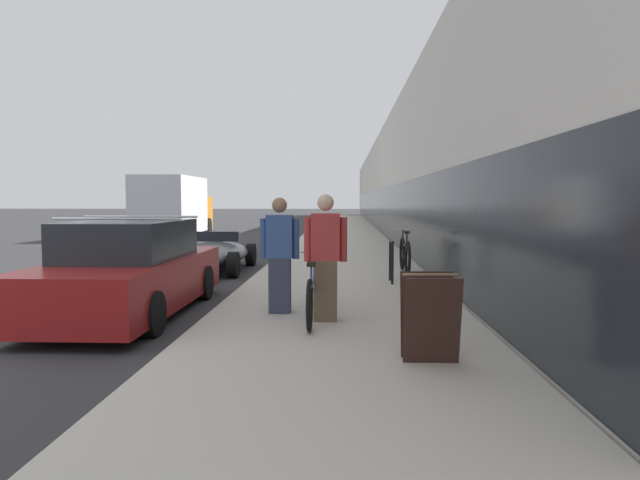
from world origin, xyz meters
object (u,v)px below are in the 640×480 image
vintage_roadster_curbside (211,255)px  moving_truck (174,207)px  sandwich_board_sign (430,317)px  parked_sedan_curbside (130,272)px  person_rider (325,258)px  person_bystander (280,255)px  cruiser_bike_nearest (405,255)px  bike_rack_hoop (391,257)px  tandem_bicycle (314,290)px

vintage_roadster_curbside → moving_truck: size_ratio=0.67×
sandwich_board_sign → parked_sedan_curbside: size_ratio=0.19×
person_rider → person_bystander: size_ratio=1.02×
cruiser_bike_nearest → sandwich_board_sign: (-0.49, -7.01, 0.04)m
moving_truck → cruiser_bike_nearest: bearing=-56.3°
bike_rack_hoop → parked_sedan_curbside: parked_sedan_curbside is taller
tandem_bicycle → person_bystander: size_ratio=1.64×
moving_truck → parked_sedan_curbside: bearing=-75.2°
tandem_bicycle → parked_sedan_curbside: parked_sedan_curbside is taller
moving_truck → bike_rack_hoop: bearing=-59.9°
tandem_bicycle → person_bystander: bearing=161.5°
vintage_roadster_curbside → moving_truck: (-4.91, 13.15, 1.04)m
sandwich_board_sign → moving_truck: bearing=113.1°
tandem_bicycle → sandwich_board_sign: 2.59m
person_rider → parked_sedan_curbside: bearing=162.9°
vintage_roadster_curbside → cruiser_bike_nearest: bearing=-14.8°
bike_rack_hoop → moving_truck: bearing=120.1°
tandem_bicycle → moving_truck: bearing=112.2°
person_bystander → cruiser_bike_nearest: size_ratio=0.88×
bike_rack_hoop → person_rider: bearing=-108.0°
moving_truck → person_bystander: bearing=-69.0°
bike_rack_hoop → vintage_roadster_curbside: (-4.26, 2.70, -0.23)m
sandwich_board_sign → vintage_roadster_curbside: size_ratio=0.21×
parked_sedan_curbside → moving_truck: moving_truck is taller
tandem_bicycle → parked_sedan_curbside: size_ratio=0.59×
person_rider → vintage_roadster_curbside: (-3.06, 6.38, -0.58)m
cruiser_bike_nearest → moving_truck: moving_truck is taller
bike_rack_hoop → moving_truck: size_ratio=0.13×
tandem_bicycle → person_rider: size_ratio=1.60×
person_bystander → bike_rack_hoop: size_ratio=1.99×
person_bystander → sandwich_board_sign: 3.03m
sandwich_board_sign → vintage_roadster_curbside: sandwich_board_sign is taller
tandem_bicycle → vintage_roadster_curbside: (-2.89, 6.01, -0.08)m
bike_rack_hoop → cruiser_bike_nearest: size_ratio=0.44×
moving_truck → person_rider: bearing=-67.8°
parked_sedan_curbside → moving_truck: bearing=104.8°
bike_rack_hoop → moving_truck: 18.32m
bike_rack_hoop → sandwich_board_sign: (-0.06, -5.55, -0.06)m
tandem_bicycle → cruiser_bike_nearest: size_ratio=1.44×
bike_rack_hoop → sandwich_board_sign: sandwich_board_sign is taller
bike_rack_hoop → sandwich_board_sign: bearing=-90.7°
person_rider → person_bystander: bearing=142.1°
person_rider → person_bystander: 0.86m
person_rider → moving_truck: moving_truck is taller
person_rider → tandem_bicycle: bearing=116.0°
person_rider → bike_rack_hoop: size_ratio=2.04×
person_rider → bike_rack_hoop: person_rider is taller
parked_sedan_curbside → vintage_roadster_curbside: 5.44m
tandem_bicycle → parked_sedan_curbside: (-2.88, 0.58, 0.17)m
person_bystander → vintage_roadster_curbside: person_bystander is taller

